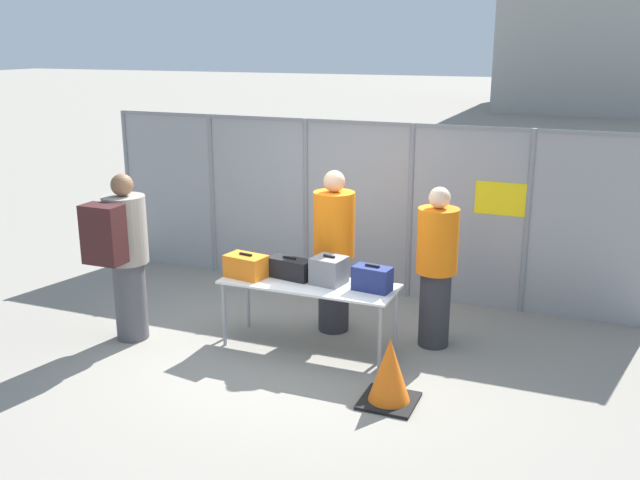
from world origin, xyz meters
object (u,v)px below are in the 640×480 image
inspection_table (309,288)px  traveler_hooded (123,252)px  security_worker_near (334,250)px  suitcase_navy (372,279)px  suitcase_black (290,268)px  utility_trailer (521,238)px  suitcase_grey (329,270)px  suitcase_orange (246,266)px  security_worker_far (436,266)px  traffic_cone (390,373)px

inspection_table → traveler_hooded: size_ratio=1.01×
traveler_hooded → inspection_table: bearing=5.5°
inspection_table → security_worker_near: size_ratio=1.01×
suitcase_navy → security_worker_near: 0.85m
suitcase_black → utility_trailer: suitcase_black is taller
suitcase_grey → traveler_hooded: (-2.15, -0.62, 0.14)m
suitcase_black → suitcase_grey: bearing=-1.4°
suitcase_orange → utility_trailer: suitcase_orange is taller
suitcase_grey → suitcase_navy: bearing=-4.0°
security_worker_far → traveler_hooded: bearing=41.9°
security_worker_far → suitcase_navy: bearing=68.6°
suitcase_navy → security_worker_near: size_ratio=0.22×
inspection_table → security_worker_near: security_worker_near is taller
security_worker_near → suitcase_orange: bearing=34.7°
security_worker_near → security_worker_far: (1.17, 0.01, -0.05)m
inspection_table → suitcase_grey: (0.20, 0.07, 0.20)m
security_worker_far → security_worker_near: bearing=22.5°
suitcase_orange → suitcase_black: size_ratio=0.89×
suitcase_orange → security_worker_near: size_ratio=0.25×
suitcase_black → suitcase_navy: 0.95m
suitcase_orange → suitcase_grey: (0.91, 0.14, 0.02)m
security_worker_near → suitcase_grey: bearing=99.7°
security_worker_far → traffic_cone: security_worker_far is taller
suitcase_orange → security_worker_far: security_worker_far is taller
suitcase_orange → traveler_hooded: size_ratio=0.25×
suitcase_black → suitcase_grey: size_ratio=1.44×
suitcase_grey → suitcase_navy: size_ratio=0.89×
traveler_hooded → security_worker_near: bearing=19.3°
suitcase_grey → security_worker_near: 0.55m
security_worker_near → security_worker_far: size_ratio=1.05×
suitcase_black → traffic_cone: suitcase_black is taller
traveler_hooded → security_worker_near: 2.30m
inspection_table → suitcase_black: size_ratio=3.55×
suitcase_orange → suitcase_navy: suitcase_navy is taller
suitcase_orange → suitcase_black: (0.45, 0.15, -0.01)m
inspection_table → security_worker_far: (1.23, 0.60, 0.22)m
suitcase_grey → security_worker_near: size_ratio=0.20×
security_worker_near → security_worker_far: security_worker_near is taller
suitcase_orange → traffic_cone: 2.09m
security_worker_near → security_worker_far: bearing=174.4°
inspection_table → security_worker_far: size_ratio=1.07×
suitcase_black → traveler_hooded: traveler_hooded is taller
suitcase_orange → security_worker_far: 2.04m
suitcase_navy → suitcase_black: bearing=177.3°
traffic_cone → suitcase_grey: bearing=136.6°
inspection_table → utility_trailer: inspection_table is taller
suitcase_orange → suitcase_navy: 1.40m
security_worker_near → traffic_cone: (1.10, -1.42, -0.66)m
suitcase_navy → traffic_cone: suitcase_navy is taller
suitcase_navy → traveler_hooded: 2.70m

